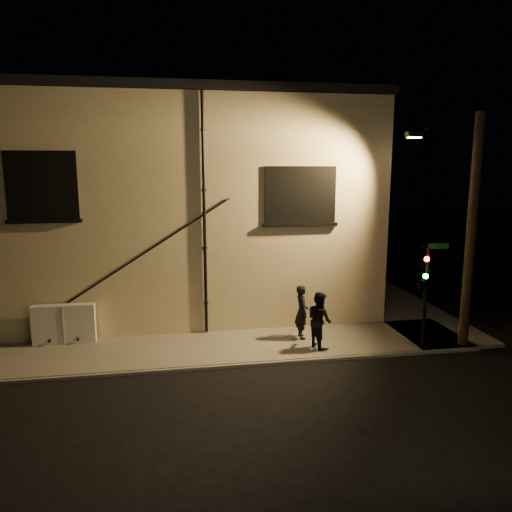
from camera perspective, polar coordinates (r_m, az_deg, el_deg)
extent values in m
plane|color=black|center=(15.76, 1.89, -12.23)|extent=(90.00, 90.00, 0.00)
cube|color=slate|center=(16.83, -9.42, -10.63)|extent=(20.00, 3.00, 0.12)
cube|color=slate|center=(24.91, 12.80, -3.71)|extent=(3.00, 16.00, 0.12)
cube|color=beige|center=(23.27, -10.00, 5.87)|extent=(16.00, 12.00, 8.50)
cube|color=black|center=(23.34, -10.36, 16.69)|extent=(16.20, 12.20, 0.30)
cube|color=black|center=(17.64, -23.25, 7.44)|extent=(2.20, 0.10, 2.20)
cube|color=black|center=(17.66, -23.24, 7.44)|extent=(1.98, 0.05, 1.98)
cube|color=black|center=(17.83, 5.06, 6.99)|extent=(2.60, 0.10, 2.00)
cube|color=#A5B28C|center=(17.84, 5.05, 6.99)|extent=(2.38, 0.05, 1.78)
cylinder|color=black|center=(17.26, -5.92, 4.55)|extent=(0.11, 0.11, 8.30)
cylinder|color=black|center=(17.46, -13.06, 0.05)|extent=(5.96, 0.04, 3.75)
cylinder|color=black|center=(17.44, -12.68, 0.26)|extent=(5.96, 0.04, 3.75)
cube|color=silver|center=(18.07, -21.09, -7.26)|extent=(2.03, 0.34, 1.34)
imported|color=black|center=(17.36, 5.24, -6.37)|extent=(0.45, 0.69, 1.87)
imported|color=black|center=(16.58, 7.25, -7.25)|extent=(0.94, 1.07, 1.87)
cylinder|color=black|center=(17.24, 18.77, -4.55)|extent=(0.12, 0.12, 3.31)
imported|color=black|center=(16.87, 18.46, -2.40)|extent=(0.77, 2.04, 0.80)
sphere|color=#FF140C|center=(16.60, 18.94, -0.33)|extent=(0.17, 0.17, 0.17)
sphere|color=#14FF3F|center=(16.71, 18.83, -2.19)|extent=(0.17, 0.17, 0.17)
cube|color=#0C4C1E|center=(17.07, 20.15, 1.08)|extent=(0.70, 0.03, 0.18)
cylinder|color=black|center=(17.52, 23.38, 2.26)|extent=(0.32, 0.32, 7.67)
cylinder|color=black|center=(17.44, 20.93, 13.29)|extent=(1.94, 1.06, 0.10)
cube|color=black|center=(17.53, 17.66, 13.12)|extent=(0.55, 0.28, 0.18)
cube|color=#FFC672|center=(17.53, 17.64, 12.79)|extent=(0.42, 0.20, 0.04)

